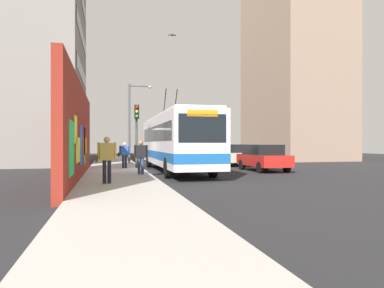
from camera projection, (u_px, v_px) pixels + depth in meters
name	position (u px, v px, depth m)	size (l,w,h in m)	color
ground_plane	(144.00, 172.00, 20.62)	(80.00, 80.00, 0.00)	#232326
sidewalk_slab	(116.00, 171.00, 20.25)	(48.00, 3.20, 0.15)	#ADA8A0
graffiti_wall	(79.00, 133.00, 15.96)	(14.04, 0.32, 4.26)	maroon
building_far_left	(17.00, 33.00, 28.66)	(12.48, 10.01, 21.24)	gray
building_far_right	(294.00, 69.00, 37.32)	(11.84, 7.29, 19.06)	gray
city_bus	(175.00, 140.00, 20.84)	(12.42, 2.49, 5.07)	silver
parked_car_red	(263.00, 157.00, 21.24)	(4.17, 1.84, 1.58)	#B21E19
parked_car_champagne	(232.00, 154.00, 26.45)	(4.12, 1.88, 1.58)	#C6B793
pedestrian_midblock	(124.00, 153.00, 21.53)	(0.22, 0.72, 1.56)	#1E1E2D
pedestrian_at_curb	(141.00, 155.00, 17.21)	(0.22, 0.74, 1.64)	#2D3F59
pedestrian_near_wall	(107.00, 156.00, 13.26)	(0.24, 0.77, 1.76)	#1E1E2D
traffic_light	(137.00, 125.00, 21.63)	(0.49, 0.28, 3.88)	#2D382D
street_lamp	(132.00, 117.00, 27.47)	(0.44, 1.84, 6.13)	#4C4C51
flying_pigeons	(172.00, 35.00, 25.04)	(0.32, 0.55, 0.14)	#47474C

